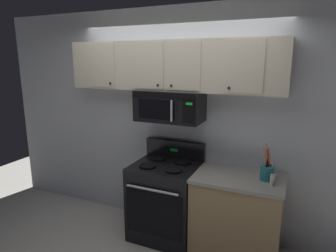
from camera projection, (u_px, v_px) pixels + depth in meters
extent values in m
cube|color=silver|center=(178.00, 121.00, 3.59)|extent=(5.20, 0.10, 2.70)
cube|color=black|center=(166.00, 201.00, 3.46)|extent=(0.76, 0.64, 0.90)
cube|color=black|center=(153.00, 214.00, 3.17)|extent=(0.67, 0.01, 0.52)
cylinder|color=#B7BABF|center=(152.00, 190.00, 3.08)|extent=(0.61, 0.03, 0.03)
cube|color=black|center=(175.00, 149.00, 3.59)|extent=(0.76, 0.07, 0.22)
cube|color=#19D83F|center=(174.00, 150.00, 3.56)|extent=(0.10, 0.00, 0.04)
cylinder|color=black|center=(148.00, 166.00, 3.29)|extent=(0.19, 0.19, 0.02)
cylinder|color=black|center=(174.00, 170.00, 3.17)|extent=(0.19, 0.19, 0.02)
cylinder|color=black|center=(158.00, 159.00, 3.54)|extent=(0.19, 0.19, 0.02)
cylinder|color=black|center=(183.00, 162.00, 3.42)|extent=(0.19, 0.19, 0.02)
cube|color=black|center=(170.00, 106.00, 3.32)|extent=(0.76, 0.39, 0.35)
cube|color=black|center=(163.00, 96.00, 3.11)|extent=(0.73, 0.01, 0.06)
cube|color=black|center=(156.00, 109.00, 3.18)|extent=(0.49, 0.01, 0.25)
cube|color=black|center=(156.00, 109.00, 3.18)|extent=(0.44, 0.01, 0.22)
cube|color=black|center=(189.00, 112.00, 3.03)|extent=(0.14, 0.01, 0.25)
cube|color=#19D83F|center=(189.00, 104.00, 3.00)|extent=(0.07, 0.00, 0.03)
cylinder|color=#B7BABF|center=(171.00, 111.00, 3.08)|extent=(0.02, 0.02, 0.23)
cube|color=beige|center=(171.00, 66.00, 3.25)|extent=(2.50, 0.33, 0.55)
cube|color=beige|center=(101.00, 66.00, 3.42)|extent=(0.38, 0.01, 0.51)
sphere|color=black|center=(110.00, 83.00, 3.41)|extent=(0.03, 0.03, 0.03)
cube|color=beige|center=(147.00, 66.00, 3.18)|extent=(0.38, 0.01, 0.51)
sphere|color=black|center=(158.00, 85.00, 3.16)|extent=(0.03, 0.03, 0.03)
cube|color=beige|center=(183.00, 66.00, 3.01)|extent=(0.38, 0.01, 0.51)
sphere|color=black|center=(171.00, 86.00, 3.10)|extent=(0.03, 0.03, 0.03)
cube|color=beige|center=(244.00, 67.00, 2.77)|extent=(0.38, 0.01, 0.51)
sphere|color=black|center=(229.00, 88.00, 2.85)|extent=(0.03, 0.03, 0.03)
cube|color=tan|center=(237.00, 217.00, 3.14)|extent=(0.90, 0.62, 0.86)
cube|color=#9E998E|center=(239.00, 178.00, 3.04)|extent=(0.93, 0.65, 0.03)
cylinder|color=teal|center=(267.00, 173.00, 2.92)|extent=(0.14, 0.14, 0.15)
cylinder|color=black|center=(267.00, 162.00, 2.88)|extent=(0.04, 0.05, 0.23)
cylinder|color=#BCBCC1|center=(269.00, 159.00, 2.89)|extent=(0.02, 0.07, 0.29)
cylinder|color=red|center=(269.00, 161.00, 2.87)|extent=(0.06, 0.08, 0.27)
cylinder|color=silver|center=(271.00, 159.00, 2.88)|extent=(0.10, 0.02, 0.30)
cylinder|color=#A87A47|center=(268.00, 158.00, 2.91)|extent=(0.08, 0.03, 0.30)
cylinder|color=black|center=(268.00, 161.00, 2.90)|extent=(0.05, 0.01, 0.24)
cylinder|color=tan|center=(266.00, 160.00, 2.90)|extent=(0.07, 0.05, 0.27)
cylinder|color=olive|center=(266.00, 160.00, 2.88)|extent=(0.05, 0.03, 0.26)
cylinder|color=white|center=(272.00, 181.00, 2.80)|extent=(0.04, 0.04, 0.10)
cylinder|color=#B7BABF|center=(273.00, 175.00, 2.78)|extent=(0.04, 0.04, 0.02)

